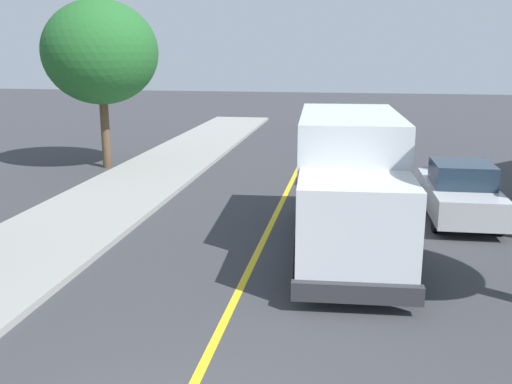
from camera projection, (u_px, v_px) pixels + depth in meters
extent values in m
cube|color=gold|center=(272.00, 223.00, 16.25)|extent=(0.16, 56.00, 0.01)
cube|color=silver|center=(348.00, 165.00, 14.67)|extent=(2.69, 5.13, 2.60)
cube|color=silver|center=(356.00, 222.00, 11.40)|extent=(2.39, 2.13, 1.70)
cube|color=#1E2D3D|center=(359.00, 216.00, 10.44)|extent=(2.04, 0.20, 0.75)
cube|color=#2D2D33|center=(357.00, 293.00, 10.61)|extent=(2.41, 0.34, 0.36)
cylinder|color=black|center=(406.00, 266.00, 11.71)|extent=(0.36, 1.02, 1.00)
cylinder|color=black|center=(301.00, 262.00, 11.93)|extent=(0.36, 1.02, 1.00)
cylinder|color=black|center=(383.00, 206.00, 16.10)|extent=(0.36, 1.02, 1.00)
cylinder|color=black|center=(307.00, 204.00, 16.32)|extent=(0.36, 1.02, 1.00)
cube|color=silver|center=(353.00, 169.00, 20.38)|extent=(1.98, 4.47, 0.76)
cube|color=#1E2D3D|center=(354.00, 148.00, 20.35)|extent=(1.66, 1.86, 0.64)
cylinder|color=black|center=(379.00, 188.00, 19.00)|extent=(0.25, 0.65, 0.64)
cylinder|color=black|center=(330.00, 187.00, 19.19)|extent=(0.25, 0.65, 0.64)
cylinder|color=black|center=(373.00, 171.00, 21.72)|extent=(0.25, 0.65, 0.64)
cylinder|color=black|center=(330.00, 170.00, 21.91)|extent=(0.25, 0.65, 0.64)
cube|color=#2D4793|center=(358.00, 141.00, 26.38)|extent=(1.98, 4.47, 0.76)
cube|color=#1E2D3D|center=(359.00, 126.00, 26.36)|extent=(1.65, 1.86, 0.64)
cylinder|color=black|center=(378.00, 154.00, 25.01)|extent=(0.25, 0.65, 0.64)
cylinder|color=black|center=(341.00, 154.00, 25.20)|extent=(0.25, 0.65, 0.64)
cylinder|color=black|center=(374.00, 144.00, 27.72)|extent=(0.25, 0.65, 0.64)
cylinder|color=black|center=(340.00, 143.00, 27.91)|extent=(0.25, 0.65, 0.64)
cube|color=maroon|center=(344.00, 123.00, 32.84)|extent=(1.90, 4.44, 0.76)
cube|color=#1E2D3D|center=(345.00, 110.00, 32.81)|extent=(1.63, 1.84, 0.64)
cylinder|color=black|center=(358.00, 133.00, 31.43)|extent=(0.23, 0.64, 0.64)
cylinder|color=black|center=(329.00, 132.00, 31.72)|extent=(0.23, 0.64, 0.64)
cylinder|color=black|center=(359.00, 126.00, 34.12)|extent=(0.23, 0.64, 0.64)
cylinder|color=black|center=(332.00, 125.00, 34.40)|extent=(0.23, 0.64, 0.64)
cube|color=#B7B7BC|center=(459.00, 197.00, 16.58)|extent=(1.90, 4.44, 0.76)
cube|color=#1E2D3D|center=(462.00, 174.00, 16.27)|extent=(1.62, 1.83, 0.64)
cylinder|color=black|center=(423.00, 195.00, 18.12)|extent=(0.23, 0.64, 0.64)
cylinder|color=black|center=(476.00, 197.00, 17.90)|extent=(0.23, 0.64, 0.64)
cylinder|color=black|center=(437.00, 221.00, 15.41)|extent=(0.23, 0.64, 0.64)
cylinder|color=black|center=(499.00, 223.00, 15.19)|extent=(0.23, 0.64, 0.64)
cylinder|color=brown|center=(106.00, 135.00, 23.62)|extent=(0.35, 0.35, 2.69)
ellipsoid|color=#236028|center=(100.00, 52.00, 22.83)|extent=(4.52, 4.52, 4.07)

